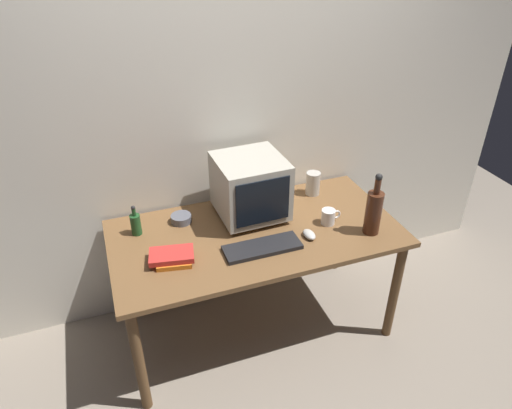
{
  "coord_description": "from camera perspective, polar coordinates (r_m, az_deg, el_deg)",
  "views": [
    {
      "loc": [
        -0.74,
        -2.03,
        2.27
      ],
      "look_at": [
        0.0,
        0.0,
        0.92
      ],
      "focal_mm": 32.66,
      "sensor_mm": 36.0,
      "label": 1
    }
  ],
  "objects": [
    {
      "name": "bottle_short",
      "position": [
        2.68,
        -14.52,
        -2.27
      ],
      "size": [
        0.06,
        0.06,
        0.18
      ],
      "color": "#1E4C23",
      "rests_on": "desk"
    },
    {
      "name": "metal_canister",
      "position": [
        2.99,
        6.99,
        2.59
      ],
      "size": [
        0.09,
        0.09,
        0.15
      ],
      "primitive_type": "cylinder",
      "color": "#B7B2A8",
      "rests_on": "desk"
    },
    {
      "name": "mug",
      "position": [
        2.72,
        8.88,
        -1.48
      ],
      "size": [
        0.12,
        0.08,
        0.09
      ],
      "color": "white",
      "rests_on": "desk"
    },
    {
      "name": "crt_monitor",
      "position": [
        2.69,
        -0.71,
        2.15
      ],
      "size": [
        0.39,
        0.4,
        0.37
      ],
      "color": "#B2AD9E",
      "rests_on": "desk"
    },
    {
      "name": "computer_mouse",
      "position": [
        2.61,
        6.53,
        -3.67
      ],
      "size": [
        0.06,
        0.1,
        0.04
      ],
      "primitive_type": "ellipsoid",
      "rotation": [
        0.0,
        0.0,
        0.04
      ],
      "color": "beige",
      "rests_on": "desk"
    },
    {
      "name": "back_wall",
      "position": [
        2.8,
        -3.34,
        10.52
      ],
      "size": [
        4.0,
        0.08,
        2.5
      ],
      "primitive_type": "cube",
      "color": "silver",
      "rests_on": "ground"
    },
    {
      "name": "desk",
      "position": [
        2.7,
        -0.0,
        -4.73
      ],
      "size": [
        1.63,
        0.82,
        0.74
      ],
      "color": "brown",
      "rests_on": "ground"
    },
    {
      "name": "ground_plane",
      "position": [
        3.14,
        -0.0,
        -14.45
      ],
      "size": [
        6.0,
        6.0,
        0.0
      ],
      "primitive_type": "plane",
      "color": "gray"
    },
    {
      "name": "book_stack",
      "position": [
        2.46,
        -10.17,
        -6.3
      ],
      "size": [
        0.25,
        0.2,
        0.06
      ],
      "color": "orange",
      "rests_on": "desk"
    },
    {
      "name": "bottle_tall",
      "position": [
        2.65,
        14.2,
        -0.78
      ],
      "size": [
        0.09,
        0.09,
        0.37
      ],
      "color": "#472314",
      "rests_on": "desk"
    },
    {
      "name": "keyboard",
      "position": [
        2.51,
        0.78,
        -5.27
      ],
      "size": [
        0.42,
        0.15,
        0.02
      ],
      "primitive_type": "cube",
      "rotation": [
        0.0,
        0.0,
        0.0
      ],
      "color": "black",
      "rests_on": "desk"
    },
    {
      "name": "cd_spindle",
      "position": [
        2.75,
        -9.14,
        -1.71
      ],
      "size": [
        0.12,
        0.12,
        0.04
      ],
      "primitive_type": "cylinder",
      "color": "#595B66",
      "rests_on": "desk"
    }
  ]
}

